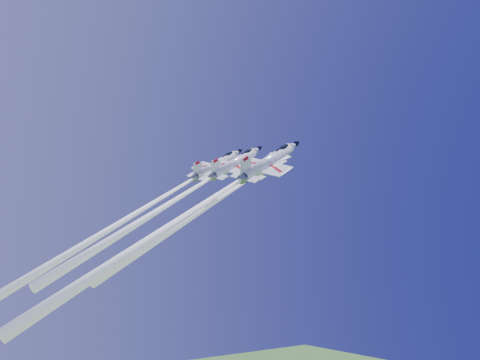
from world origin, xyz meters
TOP-DOWN VIEW (x-y plane):
  - jet_lead at (-6.41, -0.47)m, footprint 39.44×15.92m
  - jet_left at (-21.54, 3.17)m, footprint 45.89×19.50m
  - jet_right at (-16.85, -9.51)m, footprint 47.04×18.80m
  - jet_slot at (-17.30, -4.08)m, footprint 38.06×15.09m

SIDE VIEW (x-z plane):
  - jet_left at x=-21.54m, z-range 68.58..109.90m
  - jet_right at x=-16.85m, z-range 68.62..110.02m
  - jet_slot at x=-17.30m, z-range 74.80..108.19m
  - jet_lead at x=-6.41m, z-range 74.88..109.71m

